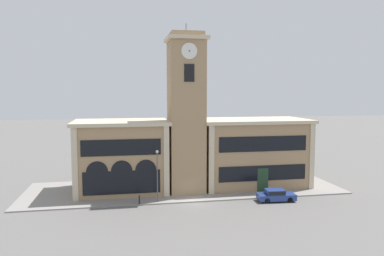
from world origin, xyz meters
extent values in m
plane|color=#605E5B|center=(0.00, 0.00, 0.00)|extent=(300.00, 300.00, 0.00)
cube|color=gray|center=(0.00, 6.71, 0.07)|extent=(42.68, 13.42, 0.15)
cube|color=#9E7F5B|center=(0.00, 5.19, 9.99)|extent=(4.55, 4.55, 19.97)
cube|color=beige|center=(0.00, 5.19, 20.20)|extent=(5.25, 5.25, 0.45)
cube|color=#9E7F5B|center=(0.00, 5.19, 20.72)|extent=(4.19, 4.19, 0.60)
cylinder|color=#4C4C51|center=(0.00, 5.19, 21.62)|extent=(0.10, 0.10, 1.20)
cylinder|color=silver|center=(0.00, 2.87, 18.47)|extent=(2.01, 0.10, 2.01)
cylinder|color=black|center=(0.00, 2.80, 18.47)|extent=(0.16, 0.04, 0.16)
cylinder|color=silver|center=(2.33, 5.19, 18.47)|extent=(0.10, 2.01, 2.01)
cylinder|color=black|center=(2.40, 5.19, 18.47)|extent=(0.04, 0.16, 0.16)
cube|color=black|center=(0.00, 2.88, 15.76)|extent=(1.27, 0.10, 2.20)
cube|color=#9E7F5B|center=(-8.51, 7.17, 4.56)|extent=(11.86, 8.50, 9.13)
cube|color=beige|center=(-8.51, 7.17, 9.35)|extent=(12.56, 9.20, 0.45)
cube|color=beige|center=(-14.09, 2.86, 4.56)|extent=(0.70, 0.16, 9.13)
cube|color=beige|center=(-2.93, 2.86, 4.56)|extent=(0.70, 0.16, 9.13)
cube|color=black|center=(-8.51, 2.88, 6.57)|extent=(9.73, 0.10, 2.01)
cube|color=black|center=(-8.51, 2.88, 2.19)|extent=(9.49, 0.10, 2.92)
cylinder|color=black|center=(-11.47, 2.87, 3.65)|extent=(2.61, 0.06, 2.61)
cylinder|color=black|center=(-8.51, 2.87, 3.65)|extent=(2.61, 0.06, 2.61)
cylinder|color=black|center=(-5.54, 2.87, 3.65)|extent=(2.61, 0.06, 2.61)
cube|color=#9E7F5B|center=(9.96, 7.17, 4.55)|extent=(14.76, 8.50, 9.11)
cube|color=beige|center=(9.96, 7.17, 9.33)|extent=(15.46, 9.20, 0.45)
cube|color=beige|center=(2.93, 2.86, 4.55)|extent=(0.70, 0.16, 9.11)
cube|color=beige|center=(16.99, 2.86, 4.55)|extent=(0.70, 0.16, 9.11)
cube|color=black|center=(9.96, 2.88, 6.56)|extent=(12.11, 0.10, 2.00)
cube|color=#1E3823|center=(9.96, 2.87, 1.64)|extent=(1.50, 0.12, 3.28)
cube|color=black|center=(9.96, 2.88, 2.62)|extent=(12.11, 0.10, 2.04)
cube|color=navy|center=(10.13, -1.22, 0.54)|extent=(4.71, 2.15, 0.71)
cube|color=navy|center=(9.95, -1.21, 1.18)|extent=(2.31, 1.81, 0.56)
cube|color=black|center=(9.95, -1.21, 1.18)|extent=(2.23, 1.84, 0.42)
cylinder|color=black|center=(11.61, -0.50, 0.34)|extent=(0.68, 0.26, 0.67)
cylinder|color=black|center=(11.50, -2.13, 0.34)|extent=(0.68, 0.26, 0.67)
cylinder|color=black|center=(8.76, -0.31, 0.34)|extent=(0.68, 0.26, 0.67)
cylinder|color=black|center=(8.65, -1.94, 0.34)|extent=(0.68, 0.26, 0.67)
cylinder|color=#4C4C51|center=(-4.31, 0.73, 3.12)|extent=(0.12, 0.12, 5.94)
sphere|color=silver|center=(-4.31, 0.73, 6.27)|extent=(0.36, 0.36, 0.36)
cylinder|color=black|center=(-6.51, 0.29, 0.60)|extent=(0.18, 0.18, 0.90)
sphere|color=black|center=(-6.51, 0.29, 1.13)|extent=(0.16, 0.16, 0.16)
camera|label=1|loc=(-8.42, -43.48, 13.35)|focal=35.00mm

